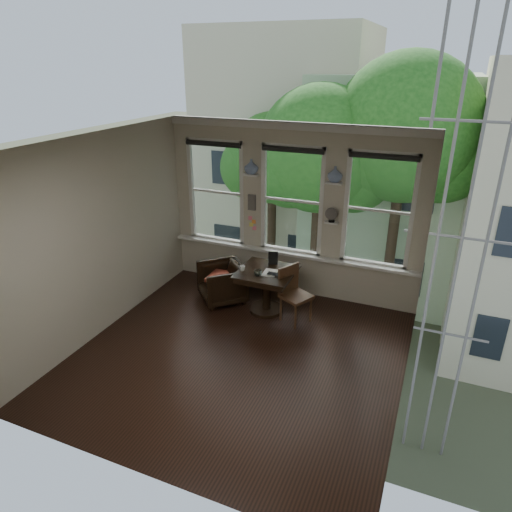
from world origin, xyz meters
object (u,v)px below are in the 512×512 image
at_px(armchair_left, 222,283).
at_px(mug, 242,268).
at_px(side_chair_right, 296,296).
at_px(table, 266,291).
at_px(laptop, 276,276).

bearing_deg(armchair_left, mug, 24.58).
bearing_deg(side_chair_right, mug, 119.39).
distance_m(side_chair_right, mug, 0.98).
xyz_separation_m(table, laptop, (0.21, -0.14, 0.39)).
relative_size(table, laptop, 3.02).
bearing_deg(mug, armchair_left, 157.94).
relative_size(table, mug, 9.94).
height_order(armchair_left, mug, mug).
relative_size(armchair_left, side_chair_right, 0.82).
xyz_separation_m(table, mug, (-0.37, -0.14, 0.42)).
bearing_deg(armchair_left, table, 43.13).
bearing_deg(armchair_left, side_chair_right, 39.77).
xyz_separation_m(laptop, mug, (-0.58, -0.00, 0.03)).
bearing_deg(laptop, side_chair_right, 2.49).
height_order(side_chair_right, mug, side_chair_right).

